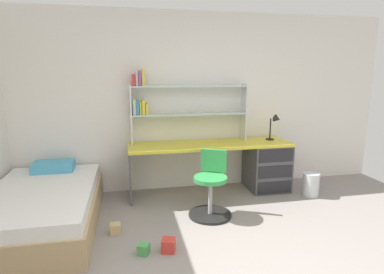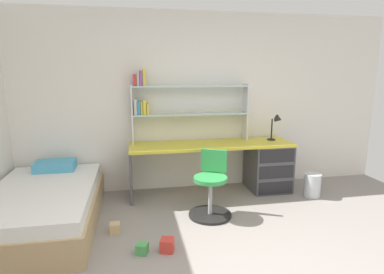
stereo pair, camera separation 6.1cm
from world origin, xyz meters
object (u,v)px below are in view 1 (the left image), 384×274
at_px(desk_lamp, 276,123).
at_px(toy_block_green_2, 144,249).
at_px(bookshelf_hutch, 175,102).
at_px(desk, 252,163).
at_px(waste_bin, 311,184).
at_px(toy_block_natural_0, 115,229).
at_px(toy_block_red_1, 169,245).
at_px(bed_platform, 42,208).
at_px(swivel_chair, 211,191).

bearing_deg(desk_lamp, toy_block_green_2, -144.52).
bearing_deg(bookshelf_hutch, desk, -9.43).
height_order(waste_bin, toy_block_green_2, waste_bin).
relative_size(desk, waste_bin, 7.01).
xyz_separation_m(toy_block_natural_0, toy_block_red_1, (0.52, -0.47, 0.01)).
xyz_separation_m(toy_block_red_1, toy_block_green_2, (-0.24, 0.00, -0.01)).
height_order(desk_lamp, waste_bin, desk_lamp).
bearing_deg(desk_lamp, bed_platform, -167.96).
xyz_separation_m(desk_lamp, waste_bin, (0.38, -0.42, -0.82)).
relative_size(desk_lamp, bed_platform, 0.20).
bearing_deg(swivel_chair, toy_block_green_2, -140.37).
relative_size(desk_lamp, swivel_chair, 0.49).
bearing_deg(bed_platform, desk, 13.07).
bearing_deg(bookshelf_hutch, waste_bin, -17.51).
xyz_separation_m(swivel_chair, waste_bin, (1.54, 0.31, -0.15)).
xyz_separation_m(bookshelf_hutch, desk_lamp, (1.45, -0.16, -0.32)).
bearing_deg(toy_block_red_1, swivel_chair, 49.10).
bearing_deg(bookshelf_hutch, toy_block_natural_0, -126.70).
relative_size(bookshelf_hutch, waste_bin, 5.06).
bearing_deg(waste_bin, desk, 151.71).
height_order(bed_platform, waste_bin, bed_platform).
distance_m(bed_platform, waste_bin, 3.47).
xyz_separation_m(bookshelf_hutch, toy_block_natural_0, (-0.84, -1.13, -1.25)).
bearing_deg(desk_lamp, bookshelf_hutch, 173.83).
bearing_deg(toy_block_natural_0, desk, 26.06).
bearing_deg(bookshelf_hutch, toy_block_red_1, -101.44).
distance_m(bed_platform, toy_block_red_1, 1.53).
distance_m(desk, desk_lamp, 0.67).
height_order(toy_block_natural_0, toy_block_red_1, toy_block_red_1).
bearing_deg(toy_block_red_1, toy_block_green_2, 179.96).
relative_size(desk, bed_platform, 1.21).
distance_m(bed_platform, toy_block_green_2, 1.34).
bearing_deg(toy_block_natural_0, swivel_chair, 11.98).
bearing_deg(desk_lamp, toy_block_natural_0, -157.05).
bearing_deg(toy_block_red_1, bookshelf_hutch, 78.56).
distance_m(desk, bookshelf_hutch, 1.42).
xyz_separation_m(desk, toy_block_green_2, (-1.66, -1.41, -0.36)).
bearing_deg(desk, desk_lamp, 3.97).
xyz_separation_m(swivel_chair, toy_block_red_1, (-0.61, -0.70, -0.25)).
height_order(toy_block_red_1, toy_block_green_2, toy_block_red_1).
bearing_deg(desk, toy_block_red_1, -135.11).
xyz_separation_m(bookshelf_hutch, toy_block_green_2, (-0.56, -1.59, -1.26)).
bearing_deg(toy_block_green_2, bed_platform, 144.03).
distance_m(bookshelf_hutch, toy_block_red_1, 2.05).
bearing_deg(bed_platform, toy_block_green_2, -35.97).
relative_size(swivel_chair, waste_bin, 2.41).
bearing_deg(toy_block_red_1, toy_block_natural_0, 138.08).
xyz_separation_m(swivel_chair, toy_block_green_2, (-0.85, -0.70, -0.26)).
height_order(desk_lamp, toy_block_red_1, desk_lamp).
bearing_deg(swivel_chair, desk_lamp, 32.14).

